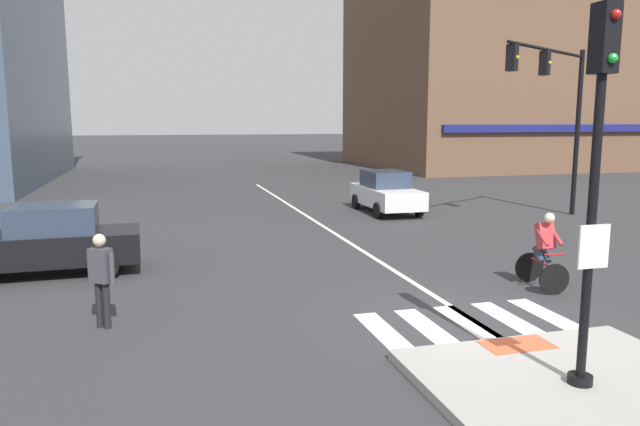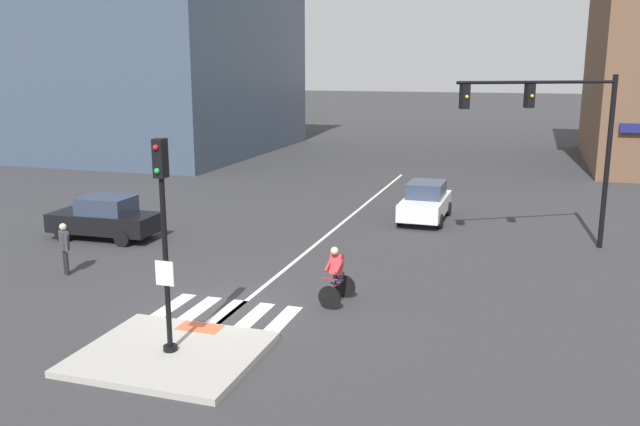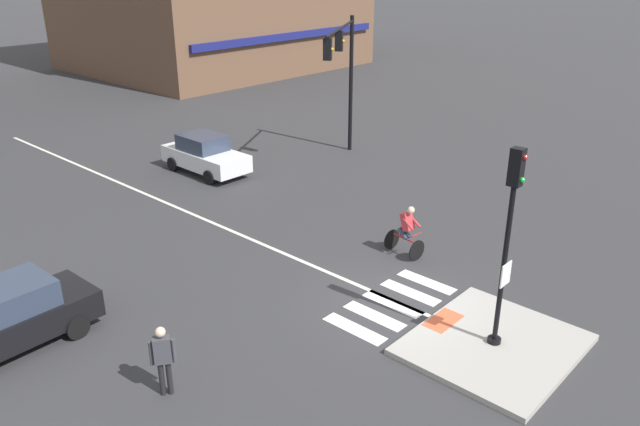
# 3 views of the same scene
# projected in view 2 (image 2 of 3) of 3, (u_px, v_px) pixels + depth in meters

# --- Properties ---
(ground_plane) EXTENTS (300.00, 300.00, 0.00)m
(ground_plane) POSITION_uv_depth(u_px,v_px,m) (228.00, 311.00, 17.90)
(ground_plane) COLOR #333335
(traffic_island) EXTENTS (4.00, 3.52, 0.15)m
(traffic_island) POSITION_uv_depth(u_px,v_px,m) (171.00, 353.00, 15.11)
(traffic_island) COLOR #A3A099
(traffic_island) RESTS_ON ground
(tactile_pad_front) EXTENTS (1.10, 0.60, 0.01)m
(tactile_pad_front) POSITION_uv_depth(u_px,v_px,m) (200.00, 327.00, 16.40)
(tactile_pad_front) COLOR #DB5B38
(tactile_pad_front) RESTS_ON traffic_island
(signal_pole) EXTENTS (0.44, 0.38, 4.83)m
(signal_pole) POSITION_uv_depth(u_px,v_px,m) (164.00, 227.00, 14.45)
(signal_pole) COLOR black
(signal_pole) RESTS_ON traffic_island
(crosswalk_stripe_a) EXTENTS (0.44, 1.80, 0.01)m
(crosswalk_stripe_a) POSITION_uv_depth(u_px,v_px,m) (174.00, 305.00, 18.37)
(crosswalk_stripe_a) COLOR silver
(crosswalk_stripe_a) RESTS_ON ground
(crosswalk_stripe_b) EXTENTS (0.44, 1.80, 0.01)m
(crosswalk_stripe_b) POSITION_uv_depth(u_px,v_px,m) (200.00, 308.00, 18.13)
(crosswalk_stripe_b) COLOR silver
(crosswalk_stripe_b) RESTS_ON ground
(crosswalk_stripe_c) EXTENTS (0.44, 1.80, 0.01)m
(crosswalk_stripe_c) POSITION_uv_depth(u_px,v_px,m) (227.00, 311.00, 17.88)
(crosswalk_stripe_c) COLOR silver
(crosswalk_stripe_c) RESTS_ON ground
(crosswalk_stripe_d) EXTENTS (0.44, 1.80, 0.01)m
(crosswalk_stripe_d) POSITION_uv_depth(u_px,v_px,m) (255.00, 315.00, 17.64)
(crosswalk_stripe_d) COLOR silver
(crosswalk_stripe_d) RESTS_ON ground
(crosswalk_stripe_e) EXTENTS (0.44, 1.80, 0.01)m
(crosswalk_stripe_e) POSITION_uv_depth(u_px,v_px,m) (284.00, 318.00, 17.40)
(crosswalk_stripe_e) COLOR silver
(crosswalk_stripe_e) RESTS_ON ground
(lane_centre_line) EXTENTS (0.14, 28.00, 0.01)m
(lane_centre_line) POSITION_uv_depth(u_px,v_px,m) (337.00, 227.00, 27.15)
(lane_centre_line) COLOR silver
(lane_centre_line) RESTS_ON ground
(traffic_light_mast) EXTENTS (5.18, 3.13, 6.19)m
(traffic_light_mast) POSITION_uv_depth(u_px,v_px,m) (561.00, 128.00, 22.78)
(traffic_light_mast) COLOR black
(traffic_light_mast) RESTS_ON ground
(building_corner_right) EXTENTS (20.45, 20.84, 15.87)m
(building_corner_right) POSITION_uv_depth(u_px,v_px,m) (138.00, 45.00, 50.08)
(building_corner_right) COLOR #3D4C60
(building_corner_right) RESTS_ON ground
(car_black_cross_left) EXTENTS (4.15, 1.93, 1.64)m
(car_black_cross_left) POSITION_uv_depth(u_px,v_px,m) (105.00, 218.00, 25.20)
(car_black_cross_left) COLOR black
(car_black_cross_left) RESTS_ON ground
(car_white_eastbound_far) EXTENTS (1.87, 4.11, 1.64)m
(car_white_eastbound_far) POSITION_uv_depth(u_px,v_px,m) (425.00, 202.00, 28.22)
(car_white_eastbound_far) COLOR white
(car_white_eastbound_far) RESTS_ON ground
(cyclist) EXTENTS (0.79, 1.16, 1.68)m
(cyclist) POSITION_uv_depth(u_px,v_px,m) (336.00, 274.00, 18.27)
(cyclist) COLOR black
(cyclist) RESTS_ON ground
(pedestrian_at_curb_left) EXTENTS (0.46, 0.39, 1.67)m
(pedestrian_at_curb_left) POSITION_uv_depth(u_px,v_px,m) (64.00, 245.00, 20.83)
(pedestrian_at_curb_left) COLOR black
(pedestrian_at_curb_left) RESTS_ON ground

